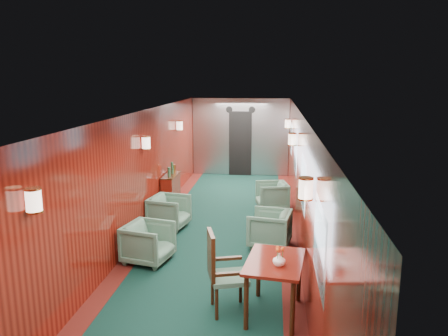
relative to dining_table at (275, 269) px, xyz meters
The scene contains 12 objects.
room 2.75m from the dining_table, 114.93° to the left, with size 12.00×12.10×2.40m.
bulkhead 8.32m from the dining_table, 97.46° to the left, with size 2.98×0.17×2.39m.
windows_right 2.73m from the dining_table, 80.93° to the left, with size 0.02×8.60×0.80m.
wall_sconces 3.29m from the dining_table, 110.48° to the left, with size 2.97×7.97×0.25m.
dining_table is the anchor object (origin of this frame).
side_chair 0.69m from the dining_table, behind, with size 0.60×0.62×1.10m.
credenza 5.09m from the dining_table, 118.38° to the left, with size 0.28×0.90×1.08m.
flower_vase 0.26m from the dining_table, 72.05° to the right, with size 0.16×0.16×0.16m, color white.
armchair_left_near 2.54m from the dining_table, 145.55° to the left, with size 0.71×0.73×0.66m, color #1E4839.
armchair_left_far 3.79m from the dining_table, 124.38° to the left, with size 0.71×0.73×0.67m, color #1E4839.
armchair_right_near 2.36m from the dining_table, 92.15° to the left, with size 0.71×0.74×0.67m, color #1E4839.
armchair_right_far 4.66m from the dining_table, 90.73° to the left, with size 0.68×0.70×0.64m, color #1E4839.
Camera 1 is at (1.03, -7.54, 3.04)m, focal length 35.00 mm.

